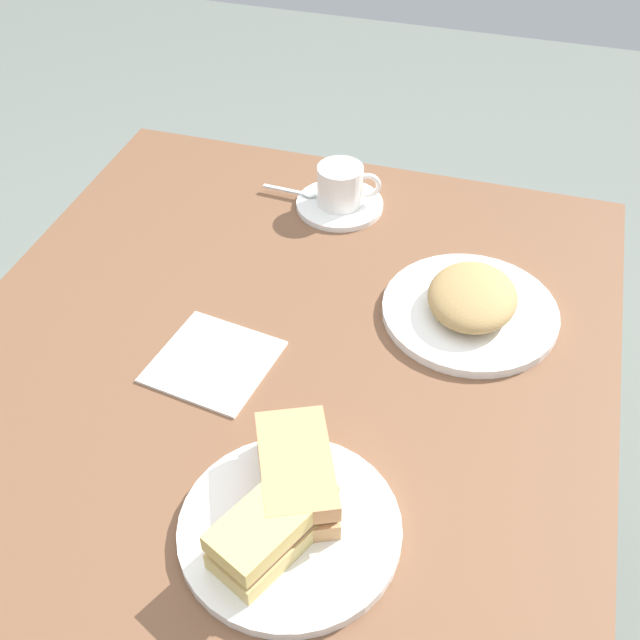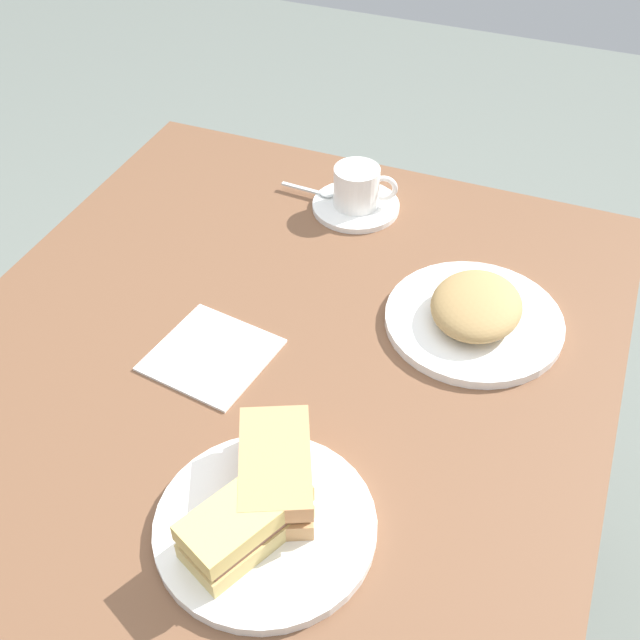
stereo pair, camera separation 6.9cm
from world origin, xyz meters
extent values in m
plane|color=slate|center=(0.00, 0.00, 0.00)|extent=(6.00, 6.00, 0.00)
cube|color=brown|center=(0.00, 0.00, 0.73)|extent=(1.04, 0.91, 0.05)
cylinder|color=brown|center=(-0.44, -0.37, 0.35)|extent=(0.08, 0.08, 0.71)
cylinder|color=brown|center=(-0.44, 0.37, 0.35)|extent=(0.08, 0.08, 0.71)
cylinder|color=white|center=(0.25, 0.10, 0.76)|extent=(0.25, 0.25, 0.01)
cube|color=#DAC073|center=(0.27, 0.09, 0.78)|extent=(0.15, 0.12, 0.02)
cube|color=#93604A|center=(0.27, 0.09, 0.80)|extent=(0.14, 0.11, 0.01)
cube|color=#E0C36C|center=(0.27, 0.09, 0.82)|extent=(0.15, 0.12, 0.02)
cube|color=tan|center=(0.20, 0.10, 0.78)|extent=(0.16, 0.13, 0.02)
cube|color=brown|center=(0.20, 0.10, 0.80)|extent=(0.15, 0.12, 0.01)
cube|color=tan|center=(0.20, 0.10, 0.82)|extent=(0.16, 0.13, 0.02)
cylinder|color=white|center=(-0.37, -0.01, 0.76)|extent=(0.15, 0.15, 0.01)
cylinder|color=white|center=(-0.37, -0.01, 0.80)|extent=(0.08, 0.08, 0.07)
cylinder|color=#9C6E54|center=(-0.37, -0.01, 0.83)|extent=(0.07, 0.07, 0.01)
torus|color=white|center=(-0.39, 0.03, 0.80)|extent=(0.02, 0.05, 0.05)
cube|color=silver|center=(-0.38, -0.11, 0.77)|extent=(0.01, 0.08, 0.00)
ellipsoid|color=silver|center=(-0.38, -0.07, 0.77)|extent=(0.02, 0.03, 0.01)
cylinder|color=white|center=(-0.17, 0.24, 0.76)|extent=(0.25, 0.25, 0.01)
ellipsoid|color=#A9854F|center=(-0.17, 0.24, 0.79)|extent=(0.15, 0.13, 0.04)
cube|color=white|center=(0.03, -0.08, 0.76)|extent=(0.17, 0.17, 0.00)
camera|label=1|loc=(0.70, 0.27, 1.52)|focal=44.20mm
camera|label=2|loc=(0.67, 0.34, 1.52)|focal=44.20mm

